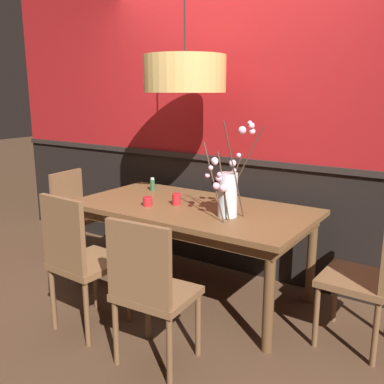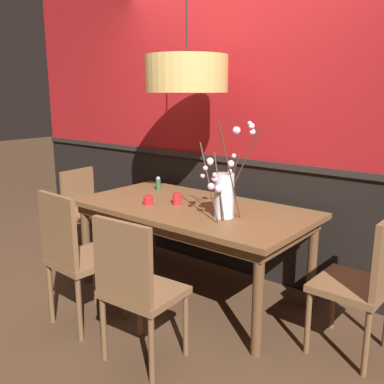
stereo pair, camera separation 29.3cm
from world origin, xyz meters
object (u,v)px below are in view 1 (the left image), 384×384
chair_far_side_right (274,212)px  chair_head_west_end (76,210)px  candle_holder_nearer_edge (148,201)px  chair_near_side_left (80,257)px  condiment_bottle (152,185)px  chair_head_east_end (370,272)px  pendant_lamp (185,74)px  vase_with_blossoms (228,191)px  candle_holder_nearer_center (176,199)px  chair_far_side_left (217,203)px  chair_near_side_right (150,286)px  dining_table (192,216)px

chair_far_side_right → chair_head_west_end: chair_far_side_right is taller
chair_far_side_right → candle_holder_nearer_edge: size_ratio=12.25×
chair_far_side_right → chair_near_side_left: chair_near_side_left is taller
chair_near_side_left → condiment_bottle: 1.18m
chair_far_side_right → candle_holder_nearer_edge: (-0.59, -1.11, 0.25)m
chair_head_east_end → pendant_lamp: bearing=176.7°
chair_far_side_right → pendant_lamp: 1.53m
vase_with_blossoms → pendant_lamp: bearing=159.2°
chair_head_west_end → pendant_lamp: 1.75m
candle_holder_nearer_center → candle_holder_nearer_edge: bearing=-138.8°
chair_near_side_left → condiment_bottle: size_ratio=8.13×
chair_far_side_right → candle_holder_nearer_center: 1.08m
chair_head_east_end → chair_near_side_left: bearing=-151.7°
vase_with_blossoms → chair_far_side_left: bearing=124.3°
chair_near_side_left → vase_with_blossoms: 1.11m
chair_head_west_end → candle_holder_nearer_edge: size_ratio=10.96×
condiment_bottle → pendant_lamp: bearing=-17.5°
chair_near_side_right → chair_far_side_left: bearing=109.4°
chair_near_side_right → condiment_bottle: (-0.92, 1.17, 0.28)m
vase_with_blossoms → pendant_lamp: 0.98m
chair_head_east_end → vase_with_blossoms: bearing=-173.7°
chair_near_side_right → condiment_bottle: 1.52m
chair_near_side_left → candle_holder_nearer_center: chair_near_side_left is taller
dining_table → vase_with_blossoms: size_ratio=2.73×
vase_with_blossoms → chair_head_west_end: bearing=176.7°
chair_head_west_end → pendant_lamp: bearing=4.3°
chair_far_side_right → chair_far_side_left: 0.62m
condiment_bottle → dining_table: bearing=-22.2°
chair_near_side_right → pendant_lamp: pendant_lamp is taller
chair_head_west_end → chair_far_side_left: (1.04, 0.92, 0.03)m
candle_holder_nearer_edge → condiment_bottle: size_ratio=0.66×
dining_table → candle_holder_nearer_center: candle_holder_nearer_center is taller
chair_near_side_left → candle_holder_nearer_edge: (0.03, 0.68, 0.24)m
candle_holder_nearer_center → candle_holder_nearer_edge: (-0.17, -0.15, -0.01)m
dining_table → chair_head_east_end: chair_head_east_end is taller
chair_head_east_end → chair_far_side_left: size_ratio=0.98×
dining_table → condiment_bottle: (-0.59, 0.24, 0.14)m
candle_holder_nearer_center → dining_table: bearing=21.0°
chair_far_side_right → pendant_lamp: bearing=-117.9°
chair_far_side_right → chair_head_east_end: 1.37m
chair_head_west_end → vase_with_blossoms: 1.79m
candle_holder_nearer_center → chair_near_side_right: bearing=-63.1°
chair_near_side_right → candle_holder_nearer_center: (-0.45, 0.88, 0.27)m
chair_head_west_end → chair_near_side_left: (1.05, -0.88, 0.04)m
pendant_lamp → chair_head_west_end: bearing=-175.7°
chair_head_east_end → vase_with_blossoms: vase_with_blossoms is taller
chair_near_side_right → pendant_lamp: bearing=114.3°
dining_table → chair_near_side_left: bearing=-109.7°
chair_near_side_right → chair_far_side_left: size_ratio=0.99×
chair_head_west_end → chair_near_side_left: size_ratio=0.89×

